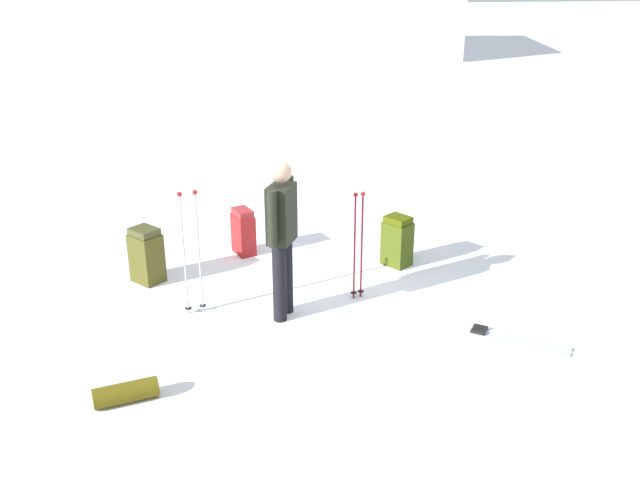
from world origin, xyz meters
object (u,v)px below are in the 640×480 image
Objects in this scene: ski_pair_near at (479,331)px; backpack_large_dark at (243,232)px; backpack_small_spare at (146,255)px; ski_poles_planted_far at (191,247)px; backpack_bright at (397,241)px; sleeping_mat_rolled at (126,393)px; skier_standing at (282,232)px; ski_poles_planted_near at (358,240)px.

ski_pair_near is 2.74× the size of backpack_large_dark.
ski_poles_planted_far is (0.59, -0.83, 0.43)m from backpack_small_spare.
backpack_bright is 2.98m from backpack_small_spare.
ski_pair_near is 3.49m from sleeping_mat_rolled.
backpack_bright is 2.62m from ski_poles_planted_far.
backpack_bright is at bearing 106.25° from ski_pair_near.
ski_poles_planted_near is (0.84, 0.34, -0.27)m from skier_standing.
ski_poles_planted_near is (2.36, -0.65, 0.37)m from backpack_small_spare.
sleeping_mat_rolled is (-1.03, -3.11, -0.20)m from backpack_large_dark.
ski_poles_planted_near is 2.24× the size of sleeping_mat_rolled.
backpack_bright is (1.86, -0.53, 0.02)m from backpack_large_dark.
ski_pair_near is 2.46× the size of backpack_small_spare.
ski_pair_near is 3.83m from backpack_small_spare.
backpack_large_dark is at bearing 71.71° from sleeping_mat_rolled.
backpack_large_dark is at bearing 32.01° from backpack_small_spare.
skier_standing is 1.05× the size of ski_pair_near.
skier_standing reaches higher than ski_poles_planted_near.
ski_poles_planted_near reaches higher than ski_pair_near.
backpack_bright is at bearing 41.74° from sleeping_mat_rolled.
ski_pair_near is 2.95× the size of sleeping_mat_rolled.
backpack_small_spare is 0.48× the size of ski_poles_planted_far.
ski_poles_planted_near is (-1.11, 0.91, 0.68)m from ski_pair_near.
backpack_small_spare is at bearing 146.72° from skier_standing.
ski_pair_near is 3.07m from ski_poles_planted_far.
backpack_small_spare reaches higher than sleeping_mat_rolled.
ski_pair_near is at bearing -43.79° from backpack_large_dark.
ski_pair_near is 2.59× the size of backpack_bright.
backpack_large_dark is 1.68m from ski_poles_planted_far.
backpack_bright is at bearing 22.64° from ski_poles_planted_far.
sleeping_mat_rolled is at bearing -108.29° from backpack_large_dark.
backpack_large_dark is at bearing 163.99° from backpack_bright.
ski_poles_planted_near is (-0.61, -0.82, 0.38)m from backpack_bright.
ski_poles_planted_near is at bearing 5.63° from ski_poles_planted_far.
ski_pair_near is at bearing -39.35° from ski_poles_planted_near.
backpack_large_dark is at bearing 103.53° from skier_standing.
backpack_small_spare is at bearing 164.52° from ski_poles_planted_near.
backpack_small_spare is 2.42m from sleeping_mat_rolled.
backpack_small_spare is at bearing -176.85° from backpack_bright.
skier_standing is at bearing -76.47° from backpack_large_dark.
skier_standing is at bearing -10.34° from ski_poles_planted_far.
sleeping_mat_rolled is (-2.28, -1.75, -0.60)m from ski_poles_planted_near.
skier_standing is 3.09× the size of sleeping_mat_rolled.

